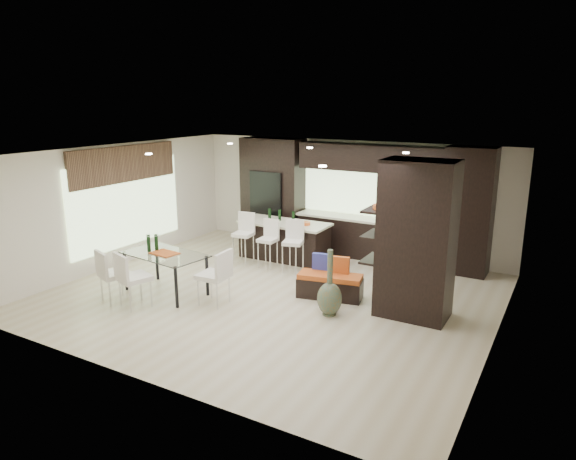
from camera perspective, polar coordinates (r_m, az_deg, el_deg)
The scene contains 22 objects.
ground at distance 9.93m, azimuth -1.72°, elevation -7.19°, with size 8.00×8.00×0.00m, color beige.
back_wall at distance 12.57m, azimuth 6.56°, elevation 3.75°, with size 8.00×0.02×2.70m, color silver.
left_wall at distance 12.05m, azimuth -18.28°, elevation 2.64°, with size 0.02×7.00×2.70m, color silver.
right_wall at distance 8.25m, azimuth 22.72°, elevation -2.98°, with size 0.02×7.00×2.70m, color silver.
ceiling at distance 9.28m, azimuth -1.85°, elevation 8.49°, with size 8.00×7.00×0.02m, color white.
window_left at distance 12.15m, azimuth -17.46°, elevation 2.80°, with size 0.04×3.20×1.90m, color #B2D199.
window_back at distance 12.28m, azimuth 9.09°, elevation 4.36°, with size 3.40×0.04×1.20m, color #B2D199.
stone_accent at distance 11.99m, azimuth -17.68°, elevation 7.00°, with size 0.08×3.00×0.80m, color brown.
ceiling_spots at distance 9.50m, azimuth -1.05°, elevation 8.51°, with size 4.00×3.00×0.02m, color white.
back_cabinetry at distance 12.08m, azimuth 8.12°, elevation 3.27°, with size 6.80×0.68×2.70m, color black.
refrigerator at distance 13.17m, azimuth -1.77°, elevation 2.55°, with size 0.90×0.68×1.90m, color black.
partition_column at distance 8.88m, azimuth 14.10°, elevation -1.09°, with size 1.20×0.80×2.70m, color black.
kitchen_island at distance 11.99m, azimuth -0.39°, elevation -1.17°, with size 2.09×0.90×0.87m, color black.
stool_left at distance 11.70m, azimuth -4.98°, elevation -1.47°, with size 0.41×0.41×0.93m, color white.
stool_mid at distance 11.38m, azimuth -2.26°, elevation -2.06°, with size 0.38×0.38×0.86m, color white.
stool_right at distance 11.05m, azimuth 0.55°, elevation -2.42°, with size 0.40×0.40×0.91m, color white.
bench at distance 9.75m, azimuth 4.68°, elevation -6.21°, with size 1.20×0.46×0.46m, color black.
floor_vase at distance 8.87m, azimuth 4.66°, elevation -5.86°, with size 0.43×0.43×1.18m, color #47523B, non-canonical shape.
dining_table at distance 10.18m, azimuth -13.42°, elevation -4.69°, with size 1.64×0.92×0.79m, color white.
chair_near at distance 9.63m, azimuth -16.67°, elevation -5.52°, with size 0.51×0.51×0.95m, color white.
chair_far at distance 10.00m, azimuth -18.67°, elevation -5.04°, with size 0.49×0.49×0.91m, color white.
chair_end at distance 9.44m, azimuth -8.27°, elevation -5.45°, with size 0.51×0.51×0.95m, color white.
Camera 1 is at (4.82, -7.88, 3.66)m, focal length 32.00 mm.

